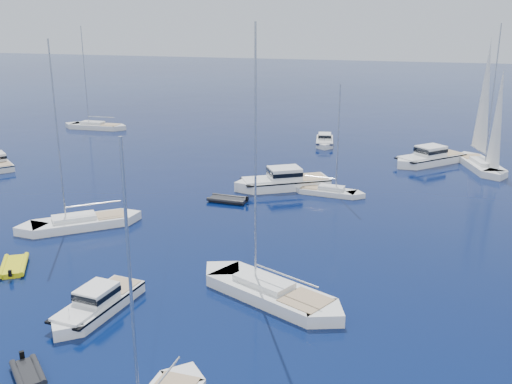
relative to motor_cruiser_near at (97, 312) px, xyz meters
The scene contains 13 objects.
ground 7.31m from the motor_cruiser_near, 26.56° to the right, with size 400.00×400.00×0.00m, color #081A4B.
motor_cruiser_near is the anchor object (origin of this frame).
motor_cruiser_centre 29.98m from the motor_cruiser_near, 79.73° to the left, with size 3.35×10.94×2.87m, color white, non-canonical shape.
motor_cruiser_distant 48.88m from the motor_cruiser_near, 65.27° to the left, with size 3.30×10.78×2.83m, color white, non-canonical shape.
motor_cruiser_horizon 52.19m from the motor_cruiser_near, 82.94° to the left, with size 2.34×7.64×2.01m, color silver, non-canonical shape.
sailboat_mid_r 11.11m from the motor_cruiser_near, 25.50° to the left, with size 3.22×12.40×18.23m, color silver, non-canonical shape.
sailboat_mid_l 16.20m from the motor_cruiser_near, 124.42° to the left, with size 2.94×11.32×16.64m, color white, non-canonical shape.
sailboat_centre 30.41m from the motor_cruiser_near, 70.01° to the left, with size 2.08×8.01×11.77m, color silver, non-canonical shape.
sailboat_sails_r 51.00m from the motor_cruiser_near, 58.78° to the left, with size 3.08×11.86×17.43m, color white, non-canonical shape.
sailboat_far_l 61.92m from the motor_cruiser_near, 119.65° to the left, with size 2.90×11.16×16.40m, color silver, non-canonical shape.
tender_yellow 10.15m from the motor_cruiser_near, 154.78° to the left, with size 2.15×3.99×0.95m, color #D7D40C, non-canonical shape.
tender_grey_near 7.11m from the motor_cruiser_near, 89.24° to the right, with size 1.66×2.90×0.95m, color black, non-canonical shape.
tender_grey_far 23.60m from the motor_cruiser_near, 87.21° to the left, with size 2.18×4.04×0.95m, color black, non-canonical shape.
Camera 1 is at (11.86, -26.40, 18.24)m, focal length 41.69 mm.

